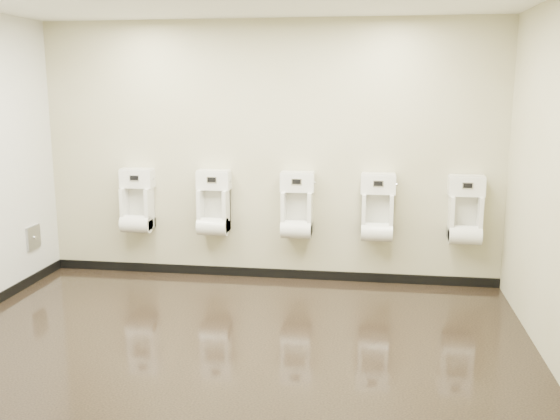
# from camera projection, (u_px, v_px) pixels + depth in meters

# --- Properties ---
(ground) EXTENTS (5.00, 3.50, 0.00)m
(ground) POSITION_uv_depth(u_px,v_px,m) (234.00, 338.00, 5.31)
(ground) COLOR black
(ground) RESTS_ON ground
(back_wall) EXTENTS (5.00, 0.02, 2.80)m
(back_wall) POSITION_uv_depth(u_px,v_px,m) (268.00, 153.00, 6.73)
(back_wall) COLOR #BBB796
(back_wall) RESTS_ON ground
(front_wall) EXTENTS (5.00, 0.02, 2.80)m
(front_wall) POSITION_uv_depth(u_px,v_px,m) (158.00, 221.00, 3.33)
(front_wall) COLOR #BBB796
(front_wall) RESTS_ON ground
(right_wall) EXTENTS (0.02, 3.50, 2.80)m
(right_wall) POSITION_uv_depth(u_px,v_px,m) (557.00, 182.00, 4.67)
(right_wall) COLOR #BBB796
(right_wall) RESTS_ON ground
(skirting_back) EXTENTS (5.00, 0.02, 0.10)m
(skirting_back) POSITION_uv_depth(u_px,v_px,m) (268.00, 273.00, 6.98)
(skirting_back) COLOR black
(skirting_back) RESTS_ON ground
(access_panel) EXTENTS (0.04, 0.25, 0.25)m
(access_panel) POSITION_uv_depth(u_px,v_px,m) (33.00, 237.00, 6.73)
(access_panel) COLOR #9E9EA3
(access_panel) RESTS_ON left_wall
(urinal_0) EXTENTS (0.37, 0.28, 0.69)m
(urinal_0) POSITION_uv_depth(u_px,v_px,m) (137.00, 205.00, 6.94)
(urinal_0) COLOR white
(urinal_0) RESTS_ON back_wall
(urinal_1) EXTENTS (0.37, 0.28, 0.69)m
(urinal_1) POSITION_uv_depth(u_px,v_px,m) (214.00, 208.00, 6.81)
(urinal_1) COLOR white
(urinal_1) RESTS_ON back_wall
(urinal_2) EXTENTS (0.37, 0.28, 0.69)m
(urinal_2) POSITION_uv_depth(u_px,v_px,m) (297.00, 210.00, 6.68)
(urinal_2) COLOR white
(urinal_2) RESTS_ON back_wall
(urinal_3) EXTENTS (0.37, 0.28, 0.69)m
(urinal_3) POSITION_uv_depth(u_px,v_px,m) (377.00, 213.00, 6.55)
(urinal_3) COLOR white
(urinal_3) RESTS_ON back_wall
(urinal_4) EXTENTS (0.37, 0.28, 0.69)m
(urinal_4) POSITION_uv_depth(u_px,v_px,m) (465.00, 215.00, 6.42)
(urinal_4) COLOR white
(urinal_4) RESTS_ON back_wall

